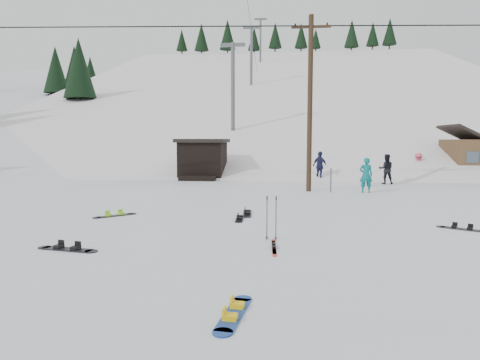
# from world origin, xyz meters

# --- Properties ---
(ground) EXTENTS (200.00, 200.00, 0.00)m
(ground) POSITION_xyz_m (0.00, 0.00, 0.00)
(ground) COLOR silver
(ground) RESTS_ON ground
(ski_slope) EXTENTS (60.00, 85.24, 65.97)m
(ski_slope) POSITION_xyz_m (0.00, 55.00, -12.00)
(ski_slope) COLOR white
(ski_slope) RESTS_ON ground
(ridge_left) EXTENTS (47.54, 95.03, 58.38)m
(ridge_left) POSITION_xyz_m (-36.00, 48.00, -11.00)
(ridge_left) COLOR silver
(ridge_left) RESTS_ON ground
(treeline_crest) EXTENTS (50.00, 6.00, 10.00)m
(treeline_crest) POSITION_xyz_m (0.00, 86.00, 0.00)
(treeline_crest) COLOR black
(treeline_crest) RESTS_ON ski_slope
(utility_pole) EXTENTS (2.00, 0.26, 9.00)m
(utility_pole) POSITION_xyz_m (2.00, 14.00, 4.68)
(utility_pole) COLOR #3A2819
(utility_pole) RESTS_ON ground
(trail_sign) EXTENTS (0.50, 0.09, 1.85)m
(trail_sign) POSITION_xyz_m (3.10, 13.58, 1.27)
(trail_sign) COLOR #595B60
(trail_sign) RESTS_ON ground
(lift_hut) EXTENTS (3.40, 4.10, 2.75)m
(lift_hut) POSITION_xyz_m (-5.00, 20.94, 1.36)
(lift_hut) COLOR black
(lift_hut) RESTS_ON ground
(lift_tower_near) EXTENTS (2.20, 0.36, 8.00)m
(lift_tower_near) POSITION_xyz_m (-4.00, 30.00, 7.86)
(lift_tower_near) COLOR #595B60
(lift_tower_near) RESTS_ON ski_slope
(lift_tower_mid) EXTENTS (2.20, 0.36, 8.00)m
(lift_tower_mid) POSITION_xyz_m (-4.00, 50.00, 14.36)
(lift_tower_mid) COLOR #595B60
(lift_tower_mid) RESTS_ON ski_slope
(lift_tower_far) EXTENTS (2.20, 0.36, 8.00)m
(lift_tower_far) POSITION_xyz_m (-4.00, 70.00, 20.86)
(lift_tower_far) COLOR #595B60
(lift_tower_far) RESTS_ON ski_slope
(hero_snowboard) EXTENTS (0.46, 1.60, 0.11)m
(hero_snowboard) POSITION_xyz_m (0.03, -2.17, 0.03)
(hero_snowboard) COLOR #183E9D
(hero_snowboard) RESTS_ON ground
(hero_skis) EXTENTS (0.18, 1.67, 0.09)m
(hero_skis) POSITION_xyz_m (0.53, 2.04, 0.02)
(hero_skis) COLOR red
(hero_skis) RESTS_ON ground
(ski_poles) EXTENTS (0.33, 0.09, 1.20)m
(ski_poles) POSITION_xyz_m (0.43, 2.88, 0.62)
(ski_poles) COLOR black
(ski_poles) RESTS_ON ground
(board_scatter_a) EXTENTS (1.65, 0.54, 0.12)m
(board_scatter_a) POSITION_xyz_m (-4.55, 1.28, 0.03)
(board_scatter_a) COLOR black
(board_scatter_a) RESTS_ON ground
(board_scatter_b) EXTENTS (0.29, 1.38, 0.10)m
(board_scatter_b) POSITION_xyz_m (-0.75, 5.80, 0.03)
(board_scatter_b) COLOR black
(board_scatter_b) RESTS_ON ground
(board_scatter_c) EXTENTS (1.24, 1.21, 0.11)m
(board_scatter_c) POSITION_xyz_m (-5.24, 5.90, 0.03)
(board_scatter_c) COLOR black
(board_scatter_c) RESTS_ON ground
(board_scatter_d) EXTENTS (1.29, 0.88, 0.10)m
(board_scatter_d) POSITION_xyz_m (6.14, 4.85, 0.03)
(board_scatter_d) COLOR black
(board_scatter_d) RESTS_ON ground
(board_scatter_f) EXTENTS (0.41, 1.62, 0.11)m
(board_scatter_f) POSITION_xyz_m (-0.58, 6.84, 0.03)
(board_scatter_f) COLOR black
(board_scatter_f) RESTS_ON ground
(skier_teal) EXTENTS (0.68, 0.47, 1.79)m
(skier_teal) POSITION_xyz_m (4.87, 13.73, 0.90)
(skier_teal) COLOR #0A6A6C
(skier_teal) RESTS_ON ground
(skier_dark) EXTENTS (0.94, 0.76, 1.82)m
(skier_dark) POSITION_xyz_m (6.88, 18.25, 0.91)
(skier_dark) COLOR black
(skier_dark) RESTS_ON ground
(skier_pink) EXTENTS (1.30, 1.12, 1.74)m
(skier_pink) POSITION_xyz_m (10.15, 22.94, 0.87)
(skier_pink) COLOR #E6516B
(skier_pink) RESTS_ON ground
(skier_navy) EXTENTS (1.16, 1.11, 1.93)m
(skier_navy) POSITION_xyz_m (3.03, 19.90, 0.97)
(skier_navy) COLOR #1C1F46
(skier_navy) RESTS_ON ground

